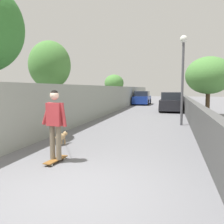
{
  "coord_description": "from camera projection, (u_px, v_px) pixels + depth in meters",
  "views": [
    {
      "loc": [
        -3.78,
        -1.83,
        1.85
      ],
      "look_at": [
        4.56,
        0.29,
        1.0
      ],
      "focal_mm": 38.6,
      "sensor_mm": 36.0,
      "label": 1
    }
  ],
  "objects": [
    {
      "name": "ground_plane",
      "position": [
        147.0,
        113.0,
        17.78
      ],
      "size": [
        80.0,
        80.0,
        0.0
      ],
      "primitive_type": "plane",
      "color": "slate"
    },
    {
      "name": "wall_left",
      "position": [
        103.0,
        101.0,
        16.44
      ],
      "size": [
        48.0,
        0.3,
        2.02
      ],
      "primitive_type": "cube",
      "color": "#999E93",
      "rests_on": "ground"
    },
    {
      "name": "fence_right",
      "position": [
        189.0,
        108.0,
        15.1
      ],
      "size": [
        48.0,
        0.3,
        1.21
      ],
      "primitive_type": "cube",
      "color": "#4C4C4C",
      "rests_on": "ground"
    },
    {
      "name": "tree_left_near",
      "position": [
        114.0,
        83.0,
        23.3
      ],
      "size": [
        1.85,
        1.85,
        3.18
      ],
      "color": "#473523",
      "rests_on": "ground"
    },
    {
      "name": "tree_left_mid",
      "position": [
        50.0,
        65.0,
        12.28
      ],
      "size": [
        2.13,
        2.13,
        4.25
      ],
      "color": "brown",
      "rests_on": "ground"
    },
    {
      "name": "tree_right_far",
      "position": [
        209.0,
        76.0,
        15.56
      ],
      "size": [
        2.95,
        2.95,
        3.89
      ],
      "color": "#473523",
      "rests_on": "ground"
    },
    {
      "name": "lamp_post",
      "position": [
        183.0,
        65.0,
        11.82
      ],
      "size": [
        0.36,
        0.36,
        4.42
      ],
      "color": "#4C4C51",
      "rests_on": "ground"
    },
    {
      "name": "skateboard",
      "position": [
        56.0,
        160.0,
        6.01
      ],
      "size": [
        0.82,
        0.29,
        0.08
      ],
      "color": "brown",
      "rests_on": "ground"
    },
    {
      "name": "person_skateboarder",
      "position": [
        55.0,
        119.0,
        5.91
      ],
      "size": [
        0.26,
        0.72,
        1.72
      ],
      "color": "#726651",
      "rests_on": "skateboard"
    },
    {
      "name": "dog",
      "position": [
        62.0,
        137.0,
        7.86
      ],
      "size": [
        2.08,
        0.85,
        1.06
      ],
      "color": "tan",
      "rests_on": "ground"
    },
    {
      "name": "car_near",
      "position": [
        171.0,
        102.0,
        19.7
      ],
      "size": [
        4.37,
        1.8,
        1.54
      ],
      "color": "black",
      "rests_on": "ground"
    },
    {
      "name": "car_far",
      "position": [
        142.0,
        98.0,
        27.62
      ],
      "size": [
        4.19,
        1.8,
        1.54
      ],
      "color": "navy",
      "rests_on": "ground"
    }
  ]
}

